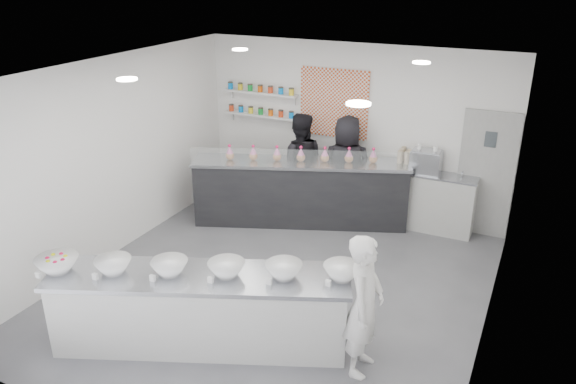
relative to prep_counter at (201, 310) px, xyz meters
The scene contains 26 objects.
floor 1.58m from the prep_counter, 80.75° to the left, with size 6.00×6.00×0.00m, color #515156.
ceiling 2.94m from the prep_counter, 80.75° to the left, with size 6.00×6.00×0.00m, color white.
back_wall 4.61m from the prep_counter, 86.91° to the left, with size 5.50×5.50×0.00m, color white.
left_wall 3.09m from the prep_counter, 149.35° to the left, with size 6.00×6.00×0.00m, color white.
right_wall 3.50m from the prep_counter, 26.42° to the left, with size 6.00×6.00×0.00m, color white.
back_door 5.16m from the prep_counter, 60.30° to the left, with size 0.88×0.04×2.10m, color gray.
pattern_panel 4.70m from the prep_counter, 91.39° to the left, with size 1.25×0.03×1.20m, color #BE3909.
jar_shelf_lower 4.77m from the prep_counter, 108.97° to the left, with size 1.45×0.22×0.04m, color silver.
jar_shelf_upper 4.89m from the prep_counter, 108.97° to the left, with size 1.45×0.22×0.04m, color silver.
preserve_jars 4.83m from the prep_counter, 109.05° to the left, with size 1.45×0.10×0.56m, color red, non-canonical shape.
downlight_0 2.81m from the prep_counter, 157.22° to the left, with size 0.24×0.24×0.02m, color white.
downlight_1 3.04m from the prep_counter, 16.50° to the left, with size 0.24×0.24×0.02m, color white.
downlight_2 4.14m from the prep_counter, 110.57° to the left, with size 0.24×0.24×0.02m, color white.
downlight_3 4.30m from the prep_counter, 61.99° to the left, with size 0.24×0.24×0.02m, color white.
prep_counter is the anchor object (origin of this frame).
back_bar 3.58m from the prep_counter, 95.28° to the left, with size 3.64×0.67×1.13m, color black.
sneeze_guard 3.38m from the prep_counter, 93.75° to the left, with size 3.59×0.02×0.31m, color white.
espresso_ledge 4.63m from the prep_counter, 67.22° to the left, with size 1.35×0.43×1.00m, color #B0B0AB.
espresso_machine 4.62m from the prep_counter, 69.36° to the left, with size 0.49×0.34×0.37m, color #93969E.
cup_stacks 4.50m from the prep_counter, 73.77° to the left, with size 0.25×0.24×0.34m, color tan, non-canonical shape.
prep_bowls 0.56m from the prep_counter, 90.00° to the right, with size 3.68×0.53×0.17m, color white, non-canonical shape.
label_cards 0.73m from the prep_counter, 112.43° to the right, with size 3.31×0.04×0.07m, color white, non-canonical shape.
cookie_bags 3.67m from the prep_counter, 95.28° to the left, with size 2.54×0.14×0.26m, color pink, non-canonical shape.
woman_prep 1.92m from the prep_counter, 11.98° to the left, with size 0.60×0.39×1.65m, color silver.
staff_left 4.04m from the prep_counter, 97.75° to the left, with size 0.89×0.70×1.84m, color black.
staff_right 4.12m from the prep_counter, 85.82° to the left, with size 0.90×0.59×1.85m, color black.
Camera 1 is at (3.05, -6.04, 4.24)m, focal length 35.00 mm.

